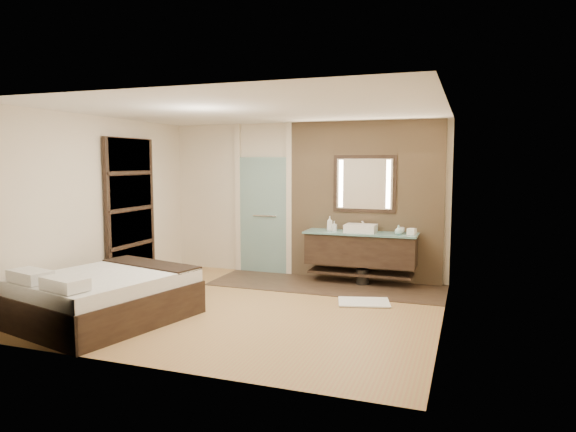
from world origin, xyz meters
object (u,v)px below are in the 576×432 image
at_px(mirror_unit, 364,184).
at_px(bed, 106,297).
at_px(vanity, 361,249).
at_px(waste_bin, 362,277).

bearing_deg(mirror_unit, bed, -128.44).
distance_m(vanity, waste_bin, 0.46).
relative_size(vanity, waste_bin, 7.07).
xyz_separation_m(mirror_unit, waste_bin, (0.05, -0.31, -1.52)).
distance_m(vanity, bed, 4.06).
relative_size(vanity, bed, 0.81).
distance_m(vanity, mirror_unit, 1.10).
bearing_deg(bed, vanity, 63.38).
height_order(vanity, waste_bin, vanity).
xyz_separation_m(bed, waste_bin, (2.68, 3.01, -0.18)).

